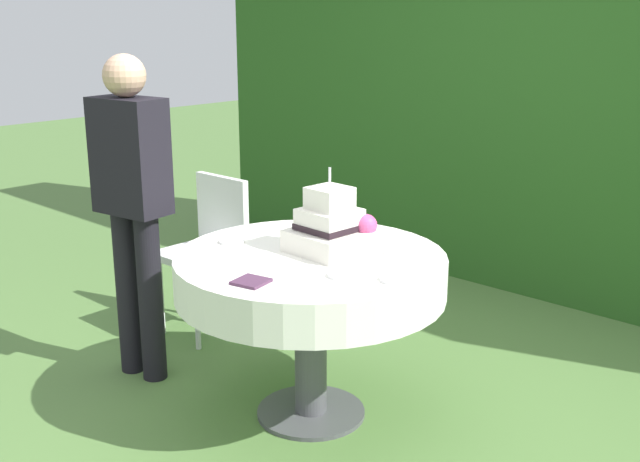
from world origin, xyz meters
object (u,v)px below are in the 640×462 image
Objects in this scene: wedding_cake at (331,228)px; garden_chair at (210,240)px; serving_plate_near at (396,253)px; serving_plate_far at (232,241)px; serving_plate_left at (341,275)px; standing_person at (133,196)px; napkin_stack at (251,282)px; serving_plate_right at (394,279)px; cake_table at (311,278)px.

wedding_cake is 1.21m from garden_chair.
serving_plate_near is 1.40m from garden_chair.
serving_plate_left is (0.68, -0.01, 0.00)m from serving_plate_far.
serving_plate_far is 0.88m from garden_chair.
serving_plate_far is 0.57m from standing_person.
wedding_cake is 0.42× the size of garden_chair.
serving_plate_left is at bearing -18.30° from garden_chair.
garden_chair is (-1.38, 0.09, -0.23)m from serving_plate_near.
napkin_stack is at bearing -32.60° from garden_chair.
serving_plate_left and serving_plate_right have the same top height.
napkin_stack is 0.14× the size of garden_chair.
serving_plate_left and napkin_stack have the same top height.
napkin_stack is at bearing -33.40° from serving_plate_far.
wedding_cake is at bearing -146.92° from serving_plate_near.
standing_person reaches higher than serving_plate_right.
garden_chair reaches higher than serving_plate_far.
wedding_cake is 3.29× the size of serving_plate_left.
napkin_stack is at bearing -124.52° from serving_plate_left.
wedding_cake reaches higher than cake_table.
garden_chair is 0.75m from standing_person.
serving_plate_near is 0.76m from serving_plate_far.
serving_plate_near and serving_plate_far have the same top height.
wedding_cake is at bearing 70.99° from cake_table.
serving_plate_near is at bearing 24.14° from standing_person.
serving_plate_right is 0.56m from napkin_stack.
cake_table is 0.42m from serving_plate_far.
wedding_cake is 3.69× the size of serving_plate_near.
wedding_cake is 1.02m from standing_person.
wedding_cake is (0.03, 0.10, 0.21)m from cake_table.
cake_table is 0.99m from standing_person.
standing_person is (-0.99, 0.14, 0.15)m from napkin_stack.
garden_chair is at bearing 176.46° from serving_plate_near.
cake_table is at bearing 100.92° from napkin_stack.
cake_table is at bearing 177.52° from serving_plate_right.
garden_chair is (-1.14, 0.24, -0.34)m from wedding_cake.
cake_table is at bearing -137.08° from serving_plate_near.
cake_table is at bearing 15.77° from serving_plate_far.
wedding_cake is at bearing 26.12° from serving_plate_far.
serving_plate_far is 0.56m from napkin_stack.
standing_person is (-1.38, -0.26, 0.15)m from serving_plate_right.
napkin_stack is at bearing -105.80° from serving_plate_near.
serving_plate_left is at bearing -41.03° from wedding_cake.
standing_person is (0.19, -0.62, 0.39)m from garden_chair.
serving_plate_near and napkin_stack have the same top height.
napkin_stack is (0.47, -0.31, 0.00)m from serving_plate_far.
standing_person reaches higher than serving_plate_near.
serving_plate_right is (0.19, 0.10, 0.00)m from serving_plate_left.
serving_plate_left is (0.29, -0.12, 0.11)m from cake_table.
napkin_stack is (-0.39, -0.40, 0.00)m from serving_plate_right.
standing_person is at bearing -162.20° from serving_plate_far.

